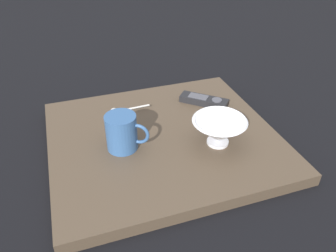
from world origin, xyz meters
name	(u,v)px	position (x,y,z in m)	size (l,w,h in m)	color
ground_plane	(163,144)	(0.00, 0.00, 0.00)	(6.00, 6.00, 0.00)	black
table	(163,139)	(0.00, 0.00, 0.02)	(0.64, 0.58, 0.03)	#4C3D2D
cereal_bowl	(219,130)	(0.13, -0.09, 0.08)	(0.15, 0.15, 0.08)	silver
coffee_mug	(122,132)	(-0.12, -0.02, 0.08)	(0.11, 0.09, 0.10)	#33598C
teaspoon	(118,111)	(-0.10, 0.15, 0.05)	(0.13, 0.03, 0.03)	silver
tv_remote_near	(204,100)	(0.18, 0.13, 0.05)	(0.15, 0.14, 0.02)	black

